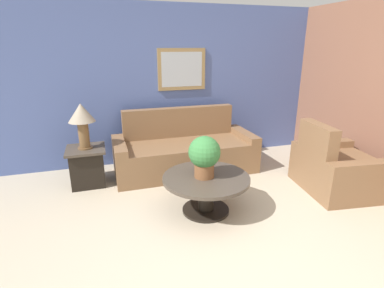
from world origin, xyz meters
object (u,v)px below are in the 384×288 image
(couch_main, at_px, (184,152))
(table_lamp, at_px, (82,117))
(armchair, at_px, (336,169))
(coffee_table, at_px, (206,186))
(potted_plant_on_table, at_px, (204,155))
(side_table, at_px, (87,166))

(couch_main, xyz_separation_m, table_lamp, (-1.49, -0.10, 0.69))
(armchair, xyz_separation_m, coffee_table, (-1.93, -0.01, 0.03))
(table_lamp, xyz_separation_m, potted_plant_on_table, (1.36, -1.22, -0.26))
(side_table, height_order, potted_plant_on_table, potted_plant_on_table)
(armchair, bearing_deg, table_lamp, 77.28)
(side_table, bearing_deg, table_lamp, -63.43)
(table_lamp, bearing_deg, armchair, -20.26)
(couch_main, relative_size, coffee_table, 2.12)
(couch_main, relative_size, armchair, 1.90)
(couch_main, height_order, potted_plant_on_table, couch_main)
(couch_main, xyz_separation_m, side_table, (-1.49, -0.10, -0.03))
(couch_main, distance_m, side_table, 1.50)
(coffee_table, xyz_separation_m, potted_plant_on_table, (-0.02, 0.01, 0.41))
(table_lamp, distance_m, potted_plant_on_table, 1.85)
(armchair, distance_m, potted_plant_on_table, 2.01)
(coffee_table, bearing_deg, armchair, 0.20)
(side_table, bearing_deg, coffee_table, -41.64)
(armchair, xyz_separation_m, side_table, (-3.32, 1.23, -0.02))
(side_table, xyz_separation_m, table_lamp, (0.00, -0.00, 0.72))
(table_lamp, bearing_deg, couch_main, 3.73)
(couch_main, height_order, table_lamp, table_lamp)
(potted_plant_on_table, bearing_deg, table_lamp, 138.03)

